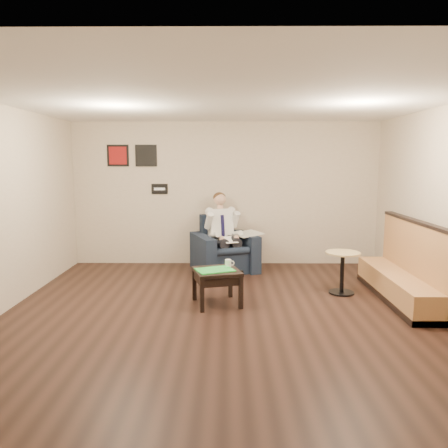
{
  "coord_description": "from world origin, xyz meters",
  "views": [
    {
      "loc": [
        0.04,
        -5.61,
        2.04
      ],
      "look_at": [
        -0.02,
        1.2,
        1.06
      ],
      "focal_mm": 35.0,
      "sensor_mm": 36.0,
      "label": 1
    }
  ],
  "objects_px": {
    "armchair": "(224,244)",
    "green_folder": "(215,270)",
    "cafe_table": "(342,273)",
    "smartphone": "(218,266)",
    "banquette": "(400,261)",
    "side_table": "(217,287)",
    "seated_man": "(227,235)",
    "coffee_mug": "(228,263)"
  },
  "relations": [
    {
      "from": "armchair",
      "to": "green_folder",
      "type": "xyz_separation_m",
      "value": [
        -0.12,
        -2.01,
        0.01
      ]
    },
    {
      "from": "side_table",
      "to": "green_folder",
      "type": "relative_size",
      "value": 1.22
    },
    {
      "from": "armchair",
      "to": "cafe_table",
      "type": "bearing_deg",
      "value": -58.91
    },
    {
      "from": "seated_man",
      "to": "cafe_table",
      "type": "bearing_deg",
      "value": -57.14
    },
    {
      "from": "side_table",
      "to": "cafe_table",
      "type": "relative_size",
      "value": 0.94
    },
    {
      "from": "green_folder",
      "to": "banquette",
      "type": "height_order",
      "value": "banquette"
    },
    {
      "from": "smartphone",
      "to": "banquette",
      "type": "bearing_deg",
      "value": -3.75
    },
    {
      "from": "green_folder",
      "to": "cafe_table",
      "type": "bearing_deg",
      "value": 16.03
    },
    {
      "from": "seated_man",
      "to": "cafe_table",
      "type": "distance_m",
      "value": 2.25
    },
    {
      "from": "side_table",
      "to": "green_folder",
      "type": "bearing_deg",
      "value": -131.18
    },
    {
      "from": "coffee_mug",
      "to": "banquette",
      "type": "relative_size",
      "value": 0.05
    },
    {
      "from": "seated_man",
      "to": "coffee_mug",
      "type": "bearing_deg",
      "value": -110.04
    },
    {
      "from": "smartphone",
      "to": "cafe_table",
      "type": "bearing_deg",
      "value": 4.98
    },
    {
      "from": "cafe_table",
      "to": "banquette",
      "type": "bearing_deg",
      "value": -19.77
    },
    {
      "from": "seated_man",
      "to": "armchair",
      "type": "bearing_deg",
      "value": 90.0
    },
    {
      "from": "side_table",
      "to": "banquette",
      "type": "height_order",
      "value": "banquette"
    },
    {
      "from": "green_folder",
      "to": "cafe_table",
      "type": "relative_size",
      "value": 0.77
    },
    {
      "from": "green_folder",
      "to": "armchair",
      "type": "bearing_deg",
      "value": 86.52
    },
    {
      "from": "banquette",
      "to": "seated_man",
      "type": "bearing_deg",
      "value": 148.02
    },
    {
      "from": "smartphone",
      "to": "armchair",
      "type": "bearing_deg",
      "value": 82.06
    },
    {
      "from": "seated_man",
      "to": "banquette",
      "type": "distance_m",
      "value": 3.02
    },
    {
      "from": "armchair",
      "to": "smartphone",
      "type": "height_order",
      "value": "armchair"
    },
    {
      "from": "banquette",
      "to": "green_folder",
      "type": "bearing_deg",
      "value": -174.06
    },
    {
      "from": "side_table",
      "to": "coffee_mug",
      "type": "height_order",
      "value": "coffee_mug"
    },
    {
      "from": "side_table",
      "to": "cafe_table",
      "type": "height_order",
      "value": "cafe_table"
    },
    {
      "from": "seated_man",
      "to": "cafe_table",
      "type": "height_order",
      "value": "seated_man"
    },
    {
      "from": "banquette",
      "to": "cafe_table",
      "type": "distance_m",
      "value": 0.86
    },
    {
      "from": "coffee_mug",
      "to": "banquette",
      "type": "xyz_separation_m",
      "value": [
        2.54,
        0.07,
        0.02
      ]
    },
    {
      "from": "cafe_table",
      "to": "smartphone",
      "type": "bearing_deg",
      "value": -169.9
    },
    {
      "from": "seated_man",
      "to": "banquette",
      "type": "xyz_separation_m",
      "value": [
        2.56,
        -1.6,
        -0.11
      ]
    },
    {
      "from": "smartphone",
      "to": "seated_man",
      "type": "bearing_deg",
      "value": 80.24
    },
    {
      "from": "armchair",
      "to": "green_folder",
      "type": "bearing_deg",
      "value": -114.16
    },
    {
      "from": "armchair",
      "to": "coffee_mug",
      "type": "distance_m",
      "value": 1.79
    },
    {
      "from": "armchair",
      "to": "smartphone",
      "type": "distance_m",
      "value": 1.79
    },
    {
      "from": "smartphone",
      "to": "cafe_table",
      "type": "height_order",
      "value": "cafe_table"
    },
    {
      "from": "coffee_mug",
      "to": "armchair",
      "type": "bearing_deg",
      "value": 92.09
    },
    {
      "from": "side_table",
      "to": "banquette",
      "type": "distance_m",
      "value": 2.73
    },
    {
      "from": "banquette",
      "to": "cafe_table",
      "type": "relative_size",
      "value": 3.48
    },
    {
      "from": "seated_man",
      "to": "banquette",
      "type": "height_order",
      "value": "seated_man"
    },
    {
      "from": "seated_man",
      "to": "coffee_mug",
      "type": "xyz_separation_m",
      "value": [
        0.02,
        -1.67,
        -0.14
      ]
    },
    {
      "from": "side_table",
      "to": "smartphone",
      "type": "xyz_separation_m",
      "value": [
        0.01,
        0.19,
        0.26
      ]
    },
    {
      "from": "cafe_table",
      "to": "green_folder",
      "type": "bearing_deg",
      "value": -163.97
    }
  ]
}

